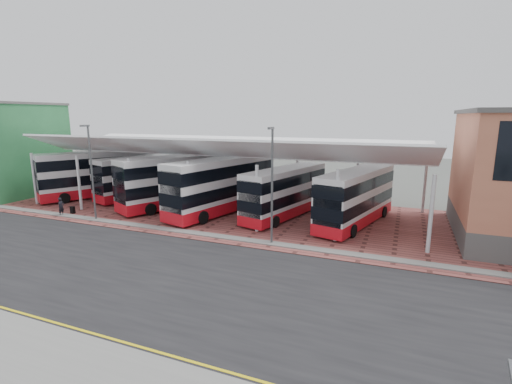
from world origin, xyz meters
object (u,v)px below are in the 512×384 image
at_px(bus_4, 285,193).
at_px(bus_1, 145,177).
at_px(bus_0, 98,174).
at_px(bus_5, 356,198).
at_px(bus_2, 179,181).
at_px(bus_3, 221,186).
at_px(pedestrian, 61,207).

bearing_deg(bus_4, bus_1, -172.44).
xyz_separation_m(bus_0, bus_5, (27.63, -0.28, -0.25)).
relative_size(bus_1, bus_2, 0.93).
height_order(bus_2, bus_4, bus_2).
bearing_deg(bus_0, bus_3, 25.21).
bearing_deg(bus_3, bus_5, 17.91).
height_order(bus_1, bus_3, bus_3).
relative_size(bus_0, bus_4, 1.11).
xyz_separation_m(bus_1, bus_3, (10.79, -2.73, 0.24)).
height_order(bus_3, pedestrian, bus_3).
height_order(bus_4, pedestrian, bus_4).
bearing_deg(bus_4, pedestrian, -144.09).
xyz_separation_m(bus_3, bus_5, (11.93, 0.73, -0.26)).
distance_m(bus_0, bus_1, 5.21).
xyz_separation_m(bus_5, pedestrian, (-24.53, -7.28, -1.39)).
xyz_separation_m(bus_3, pedestrian, (-12.59, -6.55, -1.65)).
distance_m(bus_0, bus_2, 10.74).
distance_m(bus_4, pedestrian, 19.89).
distance_m(bus_0, pedestrian, 8.33).
height_order(bus_0, bus_4, bus_0).
bearing_deg(bus_4, bus_2, -164.68).
bearing_deg(bus_5, bus_3, -161.90).
height_order(bus_5, pedestrian, bus_5).
height_order(bus_0, bus_5, bus_0).
height_order(bus_1, bus_5, bus_1).
xyz_separation_m(bus_0, bus_1, (4.92, 1.73, -0.22)).
bearing_deg(pedestrian, bus_4, -72.03).
xyz_separation_m(bus_2, bus_4, (10.82, 0.20, -0.32)).
bearing_deg(bus_4, bus_3, -158.15).
bearing_deg(bus_3, bus_0, -169.27).
relative_size(bus_1, bus_4, 1.04).
height_order(bus_1, bus_4, bus_1).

